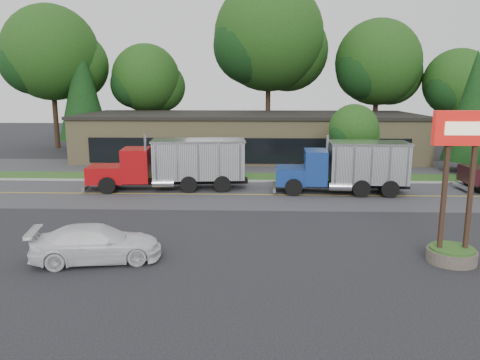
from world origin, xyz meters
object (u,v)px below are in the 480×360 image
(bilo_sign, at_px, (455,212))
(dump_truck_red, at_px, (177,163))
(dump_truck_blue, at_px, (349,166))
(rally_car, at_px, (97,243))

(bilo_sign, relative_size, dump_truck_red, 0.55)
(dump_truck_blue, bearing_deg, dump_truck_red, -1.12)
(dump_truck_blue, bearing_deg, bilo_sign, 100.83)
(dump_truck_blue, distance_m, rally_car, 17.69)
(bilo_sign, height_order, dump_truck_blue, bilo_sign)
(dump_truck_red, relative_size, rally_car, 2.14)
(dump_truck_red, xyz_separation_m, rally_car, (-0.97, -13.41, -1.09))
(bilo_sign, height_order, rally_car, bilo_sign)
(dump_truck_red, distance_m, rally_car, 13.49)
(bilo_sign, distance_m, rally_car, 14.12)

